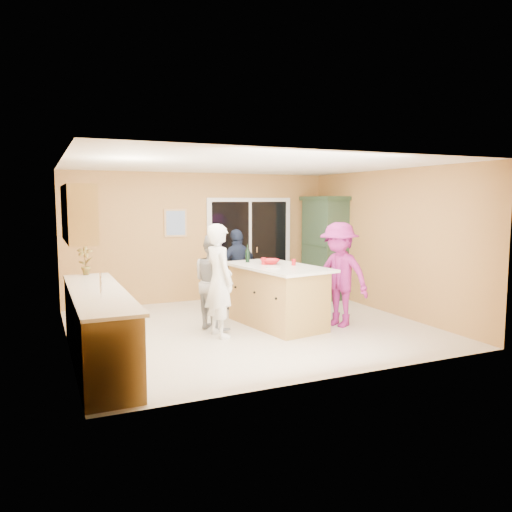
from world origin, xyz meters
name	(u,v)px	position (x,y,z in m)	size (l,w,h in m)	color
floor	(250,328)	(0.00, 0.00, 0.00)	(5.50, 5.50, 0.00)	beige
ceiling	(250,165)	(0.00, 0.00, 2.60)	(5.50, 5.00, 0.10)	white
wall_back	(202,237)	(0.00, 2.50, 1.30)	(5.50, 0.10, 2.60)	#DEAF5B
wall_front	(337,267)	(0.00, -2.50, 1.30)	(5.50, 0.10, 2.60)	#DEAF5B
wall_left	(65,255)	(-2.75, 0.00, 1.30)	(0.10, 5.00, 2.60)	#DEAF5B
wall_right	(389,242)	(2.75, 0.00, 1.30)	(0.10, 5.00, 2.60)	#DEAF5B
left_cabinet_run	(99,331)	(-2.45, -1.05, 0.46)	(0.65, 3.05, 1.24)	#A67A40
upper_cabinets	(78,213)	(-2.58, -0.20, 1.88)	(0.35, 1.60, 0.75)	#A67A40
sliding_door	(250,247)	(1.05, 2.46, 1.05)	(1.90, 0.07, 2.10)	silver
framed_picture	(176,223)	(-0.55, 2.48, 1.60)	(0.46, 0.04, 0.56)	tan
kitchen_island	(277,297)	(0.47, -0.03, 0.47)	(1.31, 2.03, 0.99)	#A67A40
green_hutch	(325,248)	(2.49, 1.79, 1.04)	(0.61, 1.16, 2.13)	#233824
woman_white	(219,281)	(-0.62, -0.27, 0.85)	(0.62, 0.41, 1.70)	white
woman_grey	(214,282)	(-0.55, 0.18, 0.76)	(0.74, 0.58, 1.52)	gray
woman_navy	(238,269)	(0.34, 1.37, 0.76)	(0.89, 0.37, 1.52)	#1C243E
woman_magenta	(339,275)	(1.38, -0.46, 0.85)	(1.10, 0.63, 1.70)	#7C1B5E
serving_bowl	(270,262)	(0.45, 0.20, 1.03)	(0.32, 0.32, 0.08)	#B5141B
tulip_vase	(85,260)	(-2.45, 0.52, 1.16)	(0.23, 0.16, 0.43)	#A32910
tumbler_near	(264,261)	(0.32, 0.16, 1.05)	(0.08, 0.08, 0.12)	#B5141B
tumbler_far	(294,262)	(0.73, -0.11, 1.04)	(0.07, 0.07, 0.10)	#B5141B
wine_bottle	(248,255)	(0.20, 0.56, 1.11)	(0.07, 0.07, 0.30)	black
white_plate	(273,267)	(0.29, -0.25, 1.00)	(0.23, 0.23, 0.02)	silver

